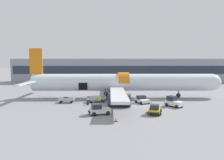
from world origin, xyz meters
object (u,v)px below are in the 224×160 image
ground_crew_supervisor (99,100)px  ground_crew_driver (116,95)px  ground_crew_loader_a (119,96)px  suitcase_on_tarmac_upright (88,103)px  airplane (121,83)px  baggage_cart_loading (96,99)px  ground_crew_loader_b (116,98)px  baggage_tug_lead (174,102)px  baggage_tug_mid (99,110)px  baggage_tug_rear (155,110)px  baggage_tug_spare (142,100)px  baggage_cart_queued (67,100)px

ground_crew_supervisor → ground_crew_driver: bearing=58.3°
ground_crew_loader_a → suitcase_on_tarmac_upright: ground_crew_loader_a is taller
airplane → baggage_cart_loading: size_ratio=9.46×
baggage_cart_loading → ground_crew_driver: (3.58, 1.89, 0.33)m
ground_crew_loader_b → baggage_cart_loading: bearing=169.5°
baggage_cart_loading → ground_crew_loader_a: bearing=8.4°
ground_crew_driver → suitcase_on_tarmac_upright: ground_crew_driver is taller
airplane → baggage_tug_lead: 11.77m
ground_crew_loader_b → suitcase_on_tarmac_upright: size_ratio=1.88×
baggage_cart_loading → baggage_tug_mid: bearing=-84.0°
baggage_tug_lead → baggage_cart_loading: bearing=163.7°
suitcase_on_tarmac_upright → airplane: bearing=49.1°
suitcase_on_tarmac_upright → ground_crew_supervisor: bearing=-12.5°
baggage_tug_rear → baggage_tug_lead: bearing=48.8°
airplane → ground_crew_driver: 3.54m
baggage_tug_rear → baggage_tug_spare: (-0.56, 7.37, -0.03)m
suitcase_on_tarmac_upright → baggage_cart_loading: bearing=61.4°
airplane → baggage_cart_queued: bearing=-153.4°
baggage_tug_rear → baggage_tug_spare: baggage_tug_rear is taller
airplane → baggage_tug_lead: size_ratio=12.54×
ground_crew_driver → ground_crew_loader_a: bearing=-70.7°
ground_crew_loader_b → ground_crew_loader_a: bearing=68.1°
baggage_cart_queued → suitcase_on_tarmac_upright: size_ratio=4.45×
baggage_tug_mid → baggage_cart_queued: baggage_tug_mid is taller
baggage_tug_rear → baggage_tug_spare: 7.39m
airplane → baggage_tug_rear: airplane is taller
baggage_tug_spare → suitcase_on_tarmac_upright: size_ratio=3.45×
baggage_cart_queued → ground_crew_driver: ground_crew_driver is taller
airplane → ground_crew_loader_b: size_ratio=25.87×
baggage_tug_mid → ground_crew_driver: size_ratio=1.87×
ground_crew_loader_b → baggage_tug_lead: bearing=-18.4°
airplane → baggage_cart_loading: 6.94m
ground_crew_loader_a → baggage_cart_queued: bearing=-173.5°
airplane → baggage_cart_queued: size_ratio=10.95×
ground_crew_loader_b → ground_crew_supervisor: size_ratio=0.95×
baggage_tug_mid → baggage_cart_queued: bearing=127.1°
baggage_tug_rear → baggage_tug_spare: bearing=94.3°
ground_crew_driver → airplane: bearing=67.3°
baggage_cart_loading → suitcase_on_tarmac_upright: baggage_cart_loading is taller
suitcase_on_tarmac_upright → baggage_cart_queued: bearing=153.7°
baggage_cart_queued → ground_crew_loader_b: 8.80m
suitcase_on_tarmac_upright → ground_crew_driver: bearing=41.3°
baggage_cart_queued → suitcase_on_tarmac_upright: 4.40m
baggage_cart_queued → ground_crew_supervisor: size_ratio=2.24×
baggage_tug_mid → baggage_cart_loading: baggage_tug_mid is taller
ground_crew_loader_b → suitcase_on_tarmac_upright: 5.17m
baggage_cart_loading → baggage_cart_queued: baggage_cart_loading is taller
baggage_tug_lead → baggage_cart_loading: size_ratio=0.75×
airplane → baggage_tug_rear: bearing=-72.9°
baggage_tug_lead → ground_crew_driver: size_ratio=1.84×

